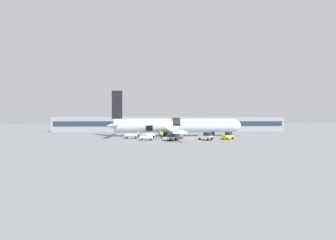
% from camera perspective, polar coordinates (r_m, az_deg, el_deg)
% --- Properties ---
extents(ground_plane, '(500.00, 500.00, 0.00)m').
position_cam_1_polar(ground_plane, '(51.93, 5.15, -4.67)').
color(ground_plane, slate).
extents(apron_marking_line, '(21.73, 1.79, 0.01)m').
position_cam_1_polar(apron_marking_line, '(45.77, 2.96, -5.29)').
color(apron_marking_line, yellow).
rests_on(apron_marking_line, ground_plane).
extents(terminal_strip, '(85.41, 13.92, 5.35)m').
position_cam_1_polar(terminal_strip, '(88.53, 0.75, -1.04)').
color(terminal_strip, gray).
rests_on(terminal_strip, ground_plane).
extents(airplane, '(35.39, 32.73, 11.72)m').
position_cam_1_polar(airplane, '(58.79, 1.53, -1.51)').
color(airplane, silver).
rests_on(airplane, ground_plane).
extents(baggage_tug_lead, '(3.18, 3.10, 1.71)m').
position_cam_1_polar(baggage_tug_lead, '(47.54, 9.66, -4.21)').
color(baggage_tug_lead, silver).
rests_on(baggage_tug_lead, ground_plane).
extents(baggage_tug_mid, '(2.94, 2.52, 1.65)m').
position_cam_1_polar(baggage_tug_mid, '(50.72, 14.92, -4.00)').
color(baggage_tug_mid, yellow).
rests_on(baggage_tug_mid, ground_plane).
extents(baggage_tug_rear, '(3.07, 3.15, 1.31)m').
position_cam_1_polar(baggage_tug_rear, '(46.44, 0.50, -4.50)').
color(baggage_tug_rear, white).
rests_on(baggage_tug_rear, ground_plane).
extents(baggage_cart_loading, '(3.74, 2.16, 1.12)m').
position_cam_1_polar(baggage_cart_loading, '(53.00, -4.71, -3.97)').
color(baggage_cart_loading, silver).
rests_on(baggage_cart_loading, ground_plane).
extents(baggage_cart_queued, '(3.92, 1.95, 1.11)m').
position_cam_1_polar(baggage_cart_queued, '(51.94, -9.16, -4.05)').
color(baggage_cart_queued, '#B7BABF').
rests_on(baggage_cart_queued, ground_plane).
extents(baggage_cart_empty, '(3.56, 2.07, 1.05)m').
position_cam_1_polar(baggage_cart_empty, '(47.18, -5.41, -4.55)').
color(baggage_cart_empty, silver).
rests_on(baggage_cart_empty, ground_plane).
extents(ground_crew_loader_a, '(0.47, 0.56, 1.62)m').
position_cam_1_polar(ground_crew_loader_a, '(55.64, -7.60, -3.49)').
color(ground_crew_loader_a, '#1E2338').
rests_on(ground_crew_loader_a, ground_plane).
extents(ground_crew_loader_b, '(0.48, 0.61, 1.75)m').
position_cam_1_polar(ground_crew_loader_b, '(54.30, -2.00, -3.50)').
color(ground_crew_loader_b, '#1E2338').
rests_on(ground_crew_loader_b, ground_plane).
extents(ground_crew_driver, '(0.58, 0.58, 1.82)m').
position_cam_1_polar(ground_crew_driver, '(50.38, -1.54, -3.72)').
color(ground_crew_driver, '#1E2338').
rests_on(ground_crew_driver, ground_plane).
extents(suitcase_on_tarmac_upright, '(0.39, 0.30, 0.79)m').
position_cam_1_polar(suitcase_on_tarmac_upright, '(50.65, -5.74, -4.40)').
color(suitcase_on_tarmac_upright, '#1E2347').
rests_on(suitcase_on_tarmac_upright, ground_plane).
extents(safety_cone_nose, '(0.43, 0.43, 0.78)m').
position_cam_1_polar(safety_cone_nose, '(63.11, 17.60, -3.52)').
color(safety_cone_nose, black).
rests_on(safety_cone_nose, ground_plane).
extents(safety_cone_engine_left, '(0.55, 0.55, 0.61)m').
position_cam_1_polar(safety_cone_engine_left, '(41.96, 3.61, -5.38)').
color(safety_cone_engine_left, black).
rests_on(safety_cone_engine_left, ground_plane).
extents(safety_cone_wingtip, '(0.58, 0.58, 0.71)m').
position_cam_1_polar(safety_cone_wingtip, '(50.28, 3.41, -4.44)').
color(safety_cone_wingtip, black).
rests_on(safety_cone_wingtip, ground_plane).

